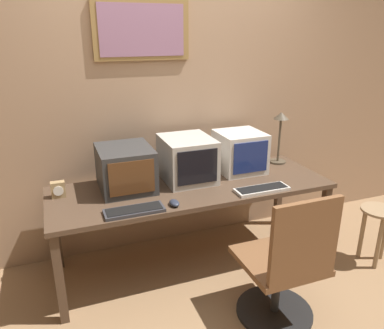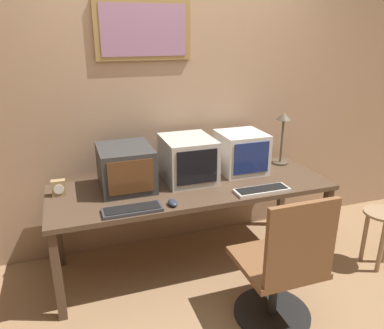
{
  "view_description": "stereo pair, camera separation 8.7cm",
  "coord_description": "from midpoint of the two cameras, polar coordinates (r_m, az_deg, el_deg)",
  "views": [
    {
      "loc": [
        -0.96,
        -1.8,
        1.84
      ],
      "look_at": [
        0.0,
        0.71,
        0.87
      ],
      "focal_mm": 35.0,
      "sensor_mm": 36.0,
      "label": 1
    },
    {
      "loc": [
        -0.87,
        -1.83,
        1.84
      ],
      "look_at": [
        0.0,
        0.71,
        0.87
      ],
      "focal_mm": 35.0,
      "sensor_mm": 36.0,
      "label": 2
    }
  ],
  "objects": [
    {
      "name": "office_chair",
      "position": [
        2.55,
        14.53,
        -15.63
      ],
      "size": [
        0.52,
        0.52,
        0.95
      ],
      "color": "black",
      "rests_on": "ground_plane"
    },
    {
      "name": "keyboard_main",
      "position": [
        2.54,
        -8.1,
        -6.82
      ],
      "size": [
        0.4,
        0.15,
        0.03
      ],
      "color": "#333338",
      "rests_on": "desk"
    },
    {
      "name": "desk",
      "position": [
        2.95,
        0.85,
        -4.3
      ],
      "size": [
        2.17,
        0.76,
        0.7
      ],
      "color": "#4C3828",
      "rests_on": "ground_plane"
    },
    {
      "name": "mouse_near_keyboard",
      "position": [
        2.59,
        -2.0,
        -5.85
      ],
      "size": [
        0.06,
        0.11,
        0.04
      ],
      "color": "#282D3D",
      "rests_on": "desk"
    },
    {
      "name": "desk_clock",
      "position": [
        2.88,
        -18.84,
        -3.4
      ],
      "size": [
        0.1,
        0.06,
        0.12
      ],
      "color": "#A38456",
      "rests_on": "desk"
    },
    {
      "name": "keyboard_side",
      "position": [
        2.86,
        11.45,
        -3.84
      ],
      "size": [
        0.42,
        0.14,
        0.03
      ],
      "color": "beige",
      "rests_on": "desk"
    },
    {
      "name": "desk_lamp",
      "position": [
        3.41,
        14.39,
        5.28
      ],
      "size": [
        0.15,
        0.15,
        0.47
      ],
      "color": "#4C4233",
      "rests_on": "desk"
    },
    {
      "name": "monitor_left",
      "position": [
        2.87,
        -9.22,
        -0.45
      ],
      "size": [
        0.39,
        0.46,
        0.32
      ],
      "color": "#333333",
      "rests_on": "desk"
    },
    {
      "name": "wall_back",
      "position": [
        3.19,
        -2.12,
        10.1
      ],
      "size": [
        8.0,
        0.08,
        2.6
      ],
      "color": "tan",
      "rests_on": "ground_plane"
    },
    {
      "name": "monitor_right",
      "position": [
        3.2,
        8.27,
        1.87
      ],
      "size": [
        0.37,
        0.38,
        0.34
      ],
      "color": "beige",
      "rests_on": "desk"
    },
    {
      "name": "monitor_center",
      "position": [
        2.98,
        0.19,
        0.86
      ],
      "size": [
        0.39,
        0.46,
        0.35
      ],
      "color": "#B7B2A8",
      "rests_on": "desk"
    },
    {
      "name": "ground_plane",
      "position": [
        2.74,
        6.23,
        -22.52
      ],
      "size": [
        14.0,
        14.0,
        0.0
      ],
      "primitive_type": "plane",
      "color": "#93704C"
    },
    {
      "name": "side_stool",
      "position": [
        3.42,
        27.43,
        -8.44
      ],
      "size": [
        0.29,
        0.29,
        0.48
      ],
      "color": "#9E7F5B",
      "rests_on": "ground_plane"
    }
  ]
}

